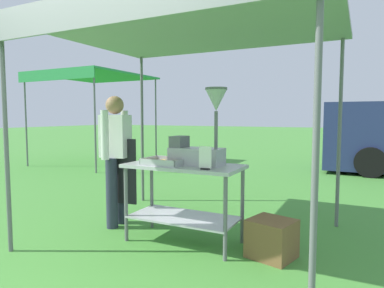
% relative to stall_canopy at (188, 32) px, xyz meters
% --- Properties ---
extents(ground_plane, '(70.00, 70.00, 0.00)m').
position_rel_stall_canopy_xyz_m(ground_plane, '(-0.25, 4.73, -2.26)').
color(ground_plane, '#478E38').
extents(stall_canopy, '(3.10, 2.53, 2.34)m').
position_rel_stall_canopy_xyz_m(stall_canopy, '(0.00, 0.00, 0.00)').
color(stall_canopy, slate).
rests_on(stall_canopy, ground).
extents(donut_cart, '(1.25, 0.61, 0.85)m').
position_rel_stall_canopy_xyz_m(donut_cart, '(0.00, -0.10, -1.64)').
color(donut_cart, '#B7B7BC').
rests_on(donut_cart, ground).
extents(donut_tray, '(0.43, 0.34, 0.07)m').
position_rel_stall_canopy_xyz_m(donut_tray, '(-0.16, -0.20, -1.39)').
color(donut_tray, '#B7B7BC').
rests_on(donut_tray, donut_cart).
extents(donut_fryer, '(0.61, 0.28, 0.81)m').
position_rel_stall_canopy_xyz_m(donut_fryer, '(0.17, -0.05, -1.15)').
color(donut_fryer, '#B7B7BC').
rests_on(donut_fryer, donut_cart).
extents(menu_sign, '(0.13, 0.05, 0.23)m').
position_rel_stall_canopy_xyz_m(menu_sign, '(0.35, -0.32, -1.32)').
color(menu_sign, black).
rests_on(menu_sign, donut_cart).
extents(vendor, '(0.46, 0.54, 1.61)m').
position_rel_stall_canopy_xyz_m(vendor, '(-1.01, 0.03, -1.36)').
color(vendor, '#2D3347').
rests_on(vendor, ground).
extents(supply_crate, '(0.49, 0.47, 0.37)m').
position_rel_stall_canopy_xyz_m(supply_crate, '(0.95, -0.07, -2.08)').
color(supply_crate, brown).
rests_on(supply_crate, ground).
extents(neighbour_tent, '(2.64, 2.88, 2.54)m').
position_rel_stall_canopy_xyz_m(neighbour_tent, '(-5.23, 4.23, 0.19)').
color(neighbour_tent, slate).
rests_on(neighbour_tent, ground).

